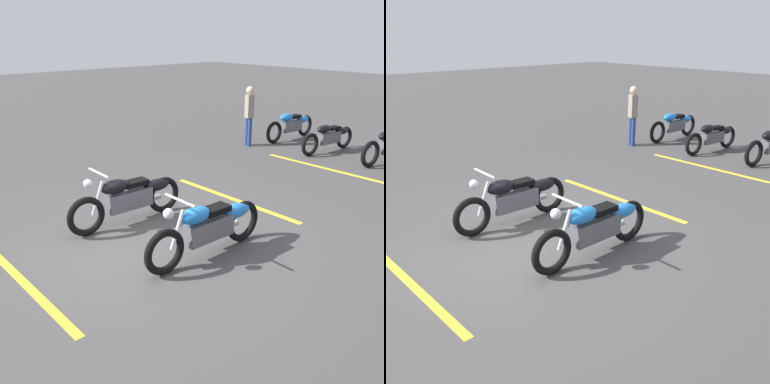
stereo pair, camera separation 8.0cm
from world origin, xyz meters
TOP-DOWN VIEW (x-y plane):
  - ground_plane at (0.00, 0.00)m, footprint 60.00×60.00m
  - motorcycle_bright_foreground at (0.56, -0.89)m, footprint 2.23×0.62m
  - motorcycle_dark_foreground at (0.34, 0.89)m, footprint 2.23×0.62m
  - motorcycle_row_right at (7.12, 1.30)m, footprint 2.07×0.37m
  - motorcycle_row_far_right at (7.54, 2.90)m, footprint 2.19×0.28m
  - bystander_near_row at (5.94, 3.23)m, footprint 0.26×0.29m
  - parking_stripe_near at (-1.85, 0.23)m, footprint 0.20×3.20m
  - parking_stripe_mid at (2.50, 0.47)m, footprint 0.20×3.20m
  - parking_stripe_far at (5.69, 0.53)m, footprint 0.20×3.20m

SIDE VIEW (x-z plane):
  - ground_plane at x=0.00m, z-range 0.00..0.00m
  - parking_stripe_near at x=-1.85m, z-range 0.00..0.01m
  - parking_stripe_mid at x=2.50m, z-range 0.00..0.01m
  - parking_stripe_far at x=5.69m, z-range 0.00..0.01m
  - motorcycle_row_right at x=7.12m, z-range 0.04..0.81m
  - motorcycle_row_far_right at x=7.54m, z-range 0.04..0.86m
  - motorcycle_bright_foreground at x=0.56m, z-range -0.06..0.98m
  - motorcycle_dark_foreground at x=0.34m, z-range -0.06..0.98m
  - bystander_near_row at x=5.94m, z-range 0.10..1.80m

